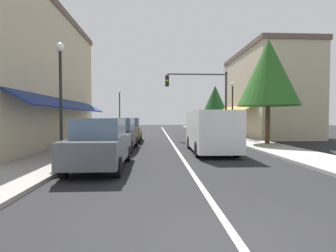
% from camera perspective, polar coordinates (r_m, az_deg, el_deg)
% --- Properties ---
extents(ground_plane, '(80.00, 80.00, 0.00)m').
position_cam_1_polar(ground_plane, '(21.15, 0.28, -2.90)').
color(ground_plane, black).
extents(sidewalk_left, '(2.60, 56.00, 0.12)m').
position_cam_1_polar(sidewalk_left, '(21.54, -14.51, -2.71)').
color(sidewalk_left, gray).
rests_on(sidewalk_left, ground).
extents(sidewalk_right, '(2.60, 56.00, 0.12)m').
position_cam_1_polar(sidewalk_right, '(22.14, 14.65, -2.59)').
color(sidewalk_right, '#A39E99').
rests_on(sidewalk_right, ground).
extents(lane_center_stripe, '(0.14, 52.00, 0.01)m').
position_cam_1_polar(lane_center_stripe, '(21.15, 0.28, -2.89)').
color(lane_center_stripe, silver).
rests_on(lane_center_stripe, ground).
extents(storefront_left_block, '(6.26, 14.20, 8.47)m').
position_cam_1_polar(storefront_left_block, '(17.24, -31.39, 9.82)').
color(storefront_left_block, '#BCAD8E').
rests_on(storefront_left_block, ground).
extents(storefront_right_block, '(6.49, 10.20, 8.06)m').
position_cam_1_polar(storefront_right_block, '(25.45, 21.78, 6.87)').
color(storefront_right_block, '#BCAD8E').
rests_on(storefront_right_block, ground).
extents(parked_car_nearest_left, '(1.79, 4.11, 1.77)m').
position_cam_1_polar(parked_car_nearest_left, '(8.97, -15.35, -3.97)').
color(parked_car_nearest_left, '#4C5156').
rests_on(parked_car_nearest_left, ground).
extents(parked_car_second_left, '(1.87, 4.15, 1.77)m').
position_cam_1_polar(parked_car_second_left, '(13.81, -11.32, -1.88)').
color(parked_car_second_left, black).
rests_on(parked_car_second_left, ground).
extents(parked_car_third_left, '(1.82, 4.12, 1.77)m').
position_cam_1_polar(parked_car_third_left, '(18.60, -9.00, -0.88)').
color(parked_car_third_left, brown).
rests_on(parked_car_third_left, ground).
extents(van_in_lane, '(2.09, 5.22, 2.12)m').
position_cam_1_polar(van_in_lane, '(12.85, 9.78, -0.95)').
color(van_in_lane, silver).
rests_on(van_in_lane, ground).
extents(traffic_signal_mast_arm, '(5.25, 0.50, 5.68)m').
position_cam_1_polar(traffic_signal_mast_arm, '(21.07, 8.56, 7.66)').
color(traffic_signal_mast_arm, '#333333').
rests_on(traffic_signal_mast_arm, ground).
extents(street_lamp_left_near, '(0.36, 0.36, 4.90)m').
position_cam_1_polar(street_lamp_left_near, '(11.33, -23.64, 9.38)').
color(street_lamp_left_near, black).
rests_on(street_lamp_left_near, ground).
extents(street_lamp_right_mid, '(0.36, 0.36, 4.65)m').
position_cam_1_polar(street_lamp_right_mid, '(20.53, 14.71, 5.68)').
color(street_lamp_right_mid, black).
rests_on(street_lamp_right_mid, ground).
extents(street_lamp_left_far, '(0.36, 0.36, 4.75)m').
position_cam_1_polar(street_lamp_left_far, '(26.71, -11.15, 4.95)').
color(street_lamp_left_far, black).
rests_on(street_lamp_left_far, ground).
extents(tree_right_near, '(3.88, 3.88, 6.82)m').
position_cam_1_polar(tree_right_near, '(17.35, 22.22, 11.38)').
color(tree_right_near, '#4C331E').
rests_on(tree_right_near, ground).
extents(tree_right_far, '(2.62, 2.62, 5.69)m').
position_cam_1_polar(tree_right_far, '(30.69, 10.85, 6.44)').
color(tree_right_far, '#4C331E').
rests_on(tree_right_far, ground).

